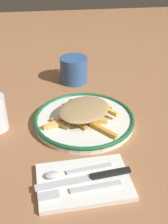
{
  "coord_description": "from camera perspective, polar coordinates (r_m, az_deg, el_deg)",
  "views": [
    {
      "loc": [
        -0.68,
        0.09,
        0.47
      ],
      "look_at": [
        0.0,
        0.0,
        0.04
      ],
      "focal_mm": 47.64,
      "sensor_mm": 36.0,
      "label": 1
    }
  ],
  "objects": [
    {
      "name": "ground_plane",
      "position": [
        0.84,
        0.0,
        -2.09
      ],
      "size": [
        2.6,
        2.6,
        0.0
      ],
      "primitive_type": "plane",
      "color": "#9C6743"
    },
    {
      "name": "coffee_mug",
      "position": [
        1.05,
        -2.11,
        8.12
      ],
      "size": [
        0.12,
        0.1,
        0.09
      ],
      "color": "#325991",
      "rests_on": "ground_plane"
    },
    {
      "name": "napkin",
      "position": [
        0.65,
        -0.02,
        -13.22
      ],
      "size": [
        0.15,
        0.21,
        0.01
      ],
      "primitive_type": "cube",
      "rotation": [
        0.0,
        0.0,
        0.05
      ],
      "color": "white",
      "rests_on": "ground_plane"
    },
    {
      "name": "spoon",
      "position": [
        0.66,
        -3.32,
        -11.48
      ],
      "size": [
        0.04,
        0.15,
        0.01
      ],
      "color": "silver",
      "rests_on": "napkin"
    },
    {
      "name": "fries_heap",
      "position": [
        0.82,
        0.03,
        0.23
      ],
      "size": [
        0.22,
        0.22,
        0.04
      ],
      "color": "#E0A550",
      "rests_on": "plate"
    },
    {
      "name": "fork",
      "position": [
        0.63,
        -0.78,
        -14.7
      ],
      "size": [
        0.03,
        0.18,
        0.0
      ],
      "color": "silver",
      "rests_on": "napkin"
    },
    {
      "name": "plate",
      "position": [
        0.83,
        0.0,
        -1.44
      ],
      "size": [
        0.28,
        0.28,
        0.02
      ],
      "color": "white",
      "rests_on": "ground_plane"
    },
    {
      "name": "knife",
      "position": [
        0.65,
        1.63,
        -12.37
      ],
      "size": [
        0.04,
        0.21,
        0.01
      ],
      "color": "black",
      "rests_on": "napkin"
    }
  ]
}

